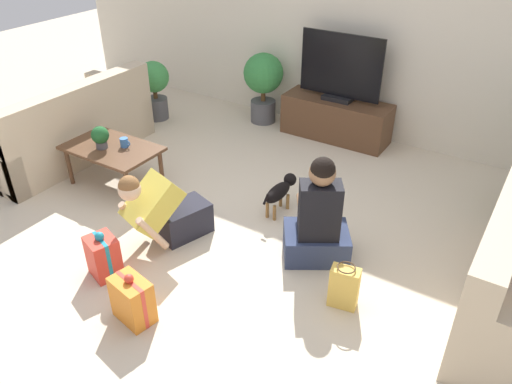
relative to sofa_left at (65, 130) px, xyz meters
name	(u,v)px	position (x,y,z in m)	size (l,w,h in m)	color
ground_plane	(224,237)	(2.38, -0.32, -0.30)	(16.00, 16.00, 0.00)	beige
wall_back	(358,23)	(2.38, 2.31, 1.00)	(8.40, 0.06, 2.60)	beige
sofa_left	(65,130)	(0.00, 0.00, 0.00)	(0.93, 1.93, 0.87)	#C6B293
coffee_table	(112,151)	(0.95, -0.18, 0.08)	(0.93, 0.58, 0.43)	brown
tv_console	(336,119)	(2.35, 2.02, -0.06)	(1.27, 0.44, 0.48)	brown
tv	(340,71)	(2.35, 2.02, 0.52)	(0.97, 0.20, 0.76)	black
potted_plant_back_left	(263,81)	(1.36, 1.97, 0.24)	(0.49, 0.49, 0.88)	#4C4C51
potted_plant_corner_left	(154,86)	(0.15, 1.31, 0.14)	(0.39, 0.39, 0.75)	#4C4C51
person_kneeling	(164,210)	(2.00, -0.63, 0.02)	(0.52, 0.79, 0.74)	#23232D
person_sitting	(318,222)	(3.17, -0.14, 0.04)	(0.65, 0.62, 0.94)	#283351
dog	(281,190)	(2.59, 0.29, -0.08)	(0.14, 0.52, 0.32)	black
gift_box_a	(133,300)	(2.40, -1.43, -0.13)	(0.32, 0.24, 0.40)	orange
gift_box_b	(103,256)	(1.88, -1.21, -0.13)	(0.29, 0.27, 0.40)	red
gift_bag_a	(344,287)	(3.59, -0.53, -0.13)	(0.22, 0.16, 0.36)	#E5B74C
mug	(124,142)	(1.05, -0.11, 0.17)	(0.12, 0.08, 0.09)	#386BAD
tabletop_plant	(100,136)	(0.89, -0.25, 0.25)	(0.17, 0.17, 0.22)	#4C4C51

